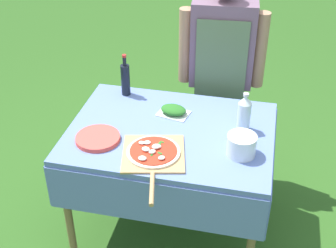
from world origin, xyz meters
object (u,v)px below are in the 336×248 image
at_px(pizza_on_peel, 153,154).
at_px(oil_bottle, 125,79).
at_px(herb_container, 173,110).
at_px(prep_table, 171,143).
at_px(person_cook, 221,65).
at_px(water_bottle, 244,113).
at_px(mixing_tub, 241,145).
at_px(plate_stack, 98,138).

distance_m(pizza_on_peel, oil_bottle, 0.70).
xyz_separation_m(oil_bottle, herb_container, (0.35, -0.17, -0.09)).
bearing_deg(oil_bottle, prep_table, -42.46).
bearing_deg(herb_container, prep_table, -82.97).
xyz_separation_m(prep_table, person_cook, (0.20, 0.67, 0.21)).
bearing_deg(pizza_on_peel, person_cook, 62.68).
bearing_deg(water_bottle, prep_table, -166.19).
bearing_deg(person_cook, oil_bottle, 25.03).
distance_m(prep_table, mixing_tub, 0.47).
xyz_separation_m(person_cook, oil_bottle, (-0.58, -0.33, -0.00)).
distance_m(person_cook, herb_container, 0.55).
bearing_deg(prep_table, herb_container, 97.03).
bearing_deg(plate_stack, pizza_on_peel, -12.15).
bearing_deg(herb_container, pizza_on_peel, -92.31).
height_order(prep_table, person_cook, person_cook).
xyz_separation_m(person_cook, plate_stack, (-0.58, -0.86, -0.10)).
height_order(oil_bottle, mixing_tub, oil_bottle).
relative_size(prep_table, oil_bottle, 4.25).
xyz_separation_m(pizza_on_peel, oil_bottle, (-0.34, 0.61, 0.10)).
relative_size(pizza_on_peel, mixing_tub, 3.71).
xyz_separation_m(prep_table, pizza_on_peel, (-0.04, -0.26, 0.11)).
relative_size(prep_table, water_bottle, 4.98).
relative_size(person_cook, plate_stack, 6.08).
distance_m(oil_bottle, mixing_tub, 0.93).
distance_m(prep_table, water_bottle, 0.47).
height_order(person_cook, pizza_on_peel, person_cook).
distance_m(pizza_on_peel, plate_stack, 0.35).
bearing_deg(water_bottle, oil_bottle, 162.73).
height_order(pizza_on_peel, plate_stack, pizza_on_peel).
bearing_deg(person_cook, prep_table, 68.86).
height_order(mixing_tub, plate_stack, mixing_tub).
height_order(prep_table, oil_bottle, oil_bottle).
distance_m(prep_table, pizza_on_peel, 0.29).
bearing_deg(oil_bottle, pizza_on_peel, -60.93).
height_order(prep_table, pizza_on_peel, pizza_on_peel).
bearing_deg(herb_container, person_cook, 65.70).
distance_m(herb_container, plate_stack, 0.51).
bearing_deg(pizza_on_peel, oil_bottle, 106.27).
relative_size(herb_container, plate_stack, 0.82).
bearing_deg(mixing_tub, oil_bottle, 148.64).
relative_size(pizza_on_peel, water_bottle, 2.45).
distance_m(prep_table, person_cook, 0.73).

